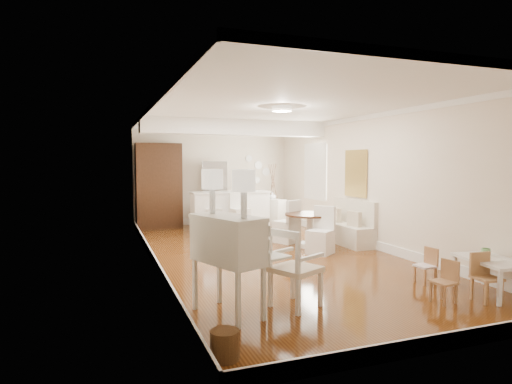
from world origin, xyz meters
TOP-DOWN VIEW (x-y plane):
  - room at (0.04, 0.32)m, footprint 9.00×9.04m
  - secretary_bureau at (-1.70, -2.84)m, footprint 1.21×1.22m
  - gustavian_armchair at (-0.83, -2.85)m, footprint 0.76×0.76m
  - wicker_basket at (-2.05, -3.93)m, footprint 0.27×0.27m
  - kids_table at (1.90, -3.33)m, footprint 0.74×1.07m
  - kids_chair_a at (1.02, -3.38)m, footprint 0.30×0.30m
  - kids_chair_b at (1.43, -2.59)m, footprint 0.28×0.28m
  - kids_chair_c at (1.59, -3.53)m, footprint 0.33×0.33m
  - banquette at (1.99, 0.50)m, footprint 0.52×1.60m
  - dining_table at (1.05, 0.42)m, footprint 1.14×1.14m
  - slip_chair_near at (0.95, -0.24)m, footprint 0.63×0.63m
  - slip_chair_far at (0.81, 1.07)m, footprint 0.63×0.63m
  - breakfast_counter at (0.10, 3.10)m, footprint 2.05×0.65m
  - bar_stool_left at (-0.41, 2.85)m, footprint 0.47×0.47m
  - bar_stool_right at (0.16, 2.46)m, footprint 0.47×0.47m
  - pantry_cabinet at (-1.60, 4.18)m, footprint 1.20×0.60m
  - fridge at (0.30, 4.15)m, footprint 0.75×0.65m
  - sideboard at (1.49, 3.52)m, footprint 0.61×0.86m
  - pencil_cup at (2.03, -3.11)m, footprint 0.16×0.16m
  - branch_vase at (1.46, 3.49)m, footprint 0.25×0.25m

SIDE VIEW (x-z plane):
  - wicker_basket at x=-2.05m, z-range 0.00..0.27m
  - kids_table at x=1.90m, z-range 0.00..0.49m
  - kids_chair_b at x=1.43m, z-range 0.00..0.54m
  - kids_chair_a at x=1.02m, z-range 0.00..0.56m
  - kids_chair_c at x=1.59m, z-range 0.00..0.63m
  - dining_table at x=1.05m, z-range 0.00..0.72m
  - sideboard at x=1.49m, z-range 0.00..0.75m
  - slip_chair_near at x=0.95m, z-range 0.00..0.93m
  - slip_chair_far at x=0.81m, z-range 0.00..0.96m
  - banquette at x=1.99m, z-range 0.00..0.98m
  - gustavian_armchair at x=-0.83m, z-range 0.00..0.99m
  - bar_stool_left at x=-0.41m, z-range 0.00..1.00m
  - bar_stool_right at x=0.16m, z-range 0.00..1.03m
  - breakfast_counter at x=0.10m, z-range 0.00..1.03m
  - pencil_cup at x=2.03m, z-range 0.49..0.59m
  - secretary_bureau at x=-1.70m, z-range 0.00..1.19m
  - branch_vase at x=1.46m, z-range 0.75..0.95m
  - fridge at x=0.30m, z-range 0.00..1.80m
  - pantry_cabinet at x=-1.60m, z-range 0.00..2.30m
  - room at x=0.04m, z-range 0.57..3.39m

